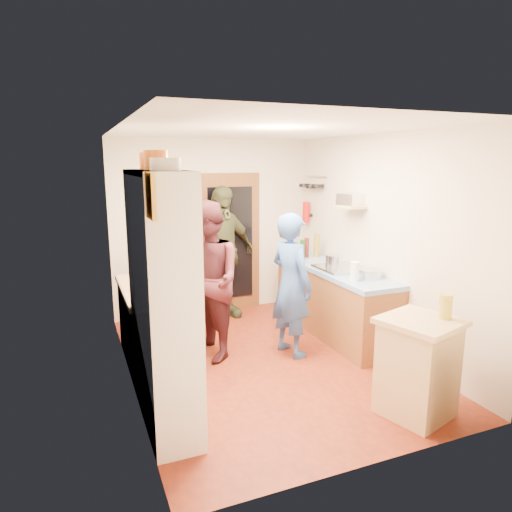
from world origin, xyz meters
TOP-DOWN VIEW (x-y plane):
  - floor at (0.00, 0.00)m, footprint 3.00×4.00m
  - ceiling at (0.00, 0.00)m, footprint 3.00×4.00m
  - wall_back at (0.00, 2.01)m, footprint 3.00×0.02m
  - wall_front at (0.00, -2.01)m, footprint 3.00×0.02m
  - wall_left at (-1.51, 0.00)m, footprint 0.02×4.00m
  - wall_right at (1.51, 0.00)m, footprint 0.02×4.00m
  - door_frame at (0.25, 1.97)m, footprint 0.95×0.06m
  - door_glass at (0.25, 1.94)m, footprint 0.70×0.02m
  - hutch_body at (-1.30, -0.80)m, footprint 0.40×1.20m
  - hutch_top_shelf at (-1.30, -0.80)m, footprint 0.40×1.14m
  - plate_stack at (-1.30, -1.16)m, footprint 0.23×0.23m
  - orange_pot_a at (-1.30, -0.79)m, footprint 0.19×0.19m
  - orange_pot_b at (-1.30, -0.44)m, footprint 0.16×0.16m
  - left_counter_base at (-1.20, 0.45)m, footprint 0.60×1.40m
  - left_counter_top at (-1.20, 0.45)m, footprint 0.64×1.44m
  - toaster at (-1.15, 0.04)m, footprint 0.25×0.17m
  - kettle at (-1.25, 0.37)m, footprint 0.20×0.20m
  - orange_bowl at (-1.12, 0.64)m, footprint 0.24×0.24m
  - chopping_board at (-1.18, 0.92)m, footprint 0.30×0.23m
  - right_counter_base at (1.20, 0.50)m, footprint 0.60×2.20m
  - right_counter_top at (1.20, 0.50)m, footprint 0.62×2.22m
  - hob at (1.20, 0.35)m, footprint 0.55×0.58m
  - pot_on_hob at (1.15, 0.44)m, footprint 0.22×0.22m
  - bottle_a at (1.05, 1.12)m, footprint 0.08×0.08m
  - bottle_b at (1.18, 1.24)m, footprint 0.09×0.09m
  - bottle_c at (1.31, 1.17)m, footprint 0.11×0.11m
  - paper_towel at (1.05, -0.18)m, footprint 0.10×0.10m
  - mixing_bowl at (1.30, -0.13)m, footprint 0.29×0.29m
  - island_base at (0.82, -1.55)m, footprint 0.69×0.69m
  - island_top at (0.82, -1.55)m, footprint 0.77×0.77m
  - cutting_board at (0.75, -1.51)m, footprint 0.42×0.37m
  - oil_jar at (1.02, -1.61)m, footprint 0.14×0.14m
  - pan_rail at (1.46, 1.52)m, footprint 0.02×0.65m
  - pan_hang_a at (1.40, 1.35)m, footprint 0.18×0.18m
  - pan_hang_b at (1.40, 1.55)m, footprint 0.16×0.16m
  - pan_hang_c at (1.40, 1.75)m, footprint 0.17×0.17m
  - wall_shelf at (1.37, 0.45)m, footprint 0.26×0.42m
  - radio at (1.37, 0.45)m, footprint 0.26×0.33m
  - ext_bracket at (1.47, 1.70)m, footprint 0.06×0.10m
  - fire_extinguisher at (1.41, 1.70)m, footprint 0.11×0.11m
  - picture_frame at (-1.48, -1.55)m, footprint 0.03×0.25m
  - person_hob at (0.41, 0.09)m, footprint 0.55×0.70m
  - person_left at (-0.55, 0.41)m, footprint 0.83×0.99m
  - person_back at (0.03, 1.66)m, footprint 1.23×0.79m

SIDE VIEW (x-z plane):
  - floor at x=0.00m, z-range -0.02..0.00m
  - right_counter_base at x=1.20m, z-range 0.00..0.84m
  - left_counter_base at x=-1.20m, z-range 0.00..0.85m
  - island_base at x=0.82m, z-range 0.00..0.86m
  - person_hob at x=0.41m, z-range 0.00..1.70m
  - right_counter_top at x=1.20m, z-range 0.84..0.90m
  - left_counter_top at x=-1.20m, z-range 0.85..0.90m
  - island_top at x=0.82m, z-range 0.86..0.91m
  - cutting_board at x=0.75m, z-range 0.89..0.91m
  - chopping_board at x=-1.18m, z-range 0.90..0.92m
  - hob at x=1.20m, z-range 0.90..0.94m
  - person_left at x=-0.55m, z-range 0.00..1.84m
  - orange_bowl at x=-1.12m, z-range 0.90..0.99m
  - mixing_bowl at x=1.30m, z-range 0.90..1.00m
  - person_back at x=0.03m, z-range 0.00..1.94m
  - kettle at x=-1.25m, z-range 0.90..1.08m
  - toaster at x=-1.15m, z-range 0.90..1.09m
  - paper_towel at x=1.05m, z-range 0.90..1.13m
  - pot_on_hob at x=1.15m, z-range 0.94..1.09m
  - oil_jar at x=1.02m, z-range 0.91..1.13m
  - bottle_b at x=1.18m, z-range 0.90..1.18m
  - bottle_a at x=1.05m, z-range 0.90..1.18m
  - door_frame at x=0.25m, z-range 0.00..2.10m
  - door_glass at x=0.25m, z-range 0.20..1.90m
  - bottle_c at x=1.31m, z-range 0.90..1.24m
  - hutch_body at x=-1.30m, z-range 0.00..2.20m
  - wall_back at x=0.00m, z-range 0.00..2.60m
  - wall_front at x=0.00m, z-range 0.00..2.60m
  - wall_left at x=-1.51m, z-range 0.00..2.60m
  - wall_right at x=1.51m, z-range 0.00..2.60m
  - ext_bracket at x=1.47m, z-range 1.43..1.47m
  - fire_extinguisher at x=1.41m, z-range 1.34..1.66m
  - wall_shelf at x=1.37m, z-range 1.69..1.71m
  - radio at x=1.37m, z-range 1.72..1.86m
  - pan_hang_b at x=1.40m, z-range 1.88..1.92m
  - pan_hang_c at x=1.40m, z-range 1.89..1.93m
  - pan_hang_a at x=1.40m, z-range 1.90..1.94m
  - pan_rail at x=1.46m, z-range 2.04..2.06m
  - picture_frame at x=-1.48m, z-range 1.90..2.20m
  - hutch_top_shelf at x=-1.30m, z-range 2.16..2.20m
  - plate_stack at x=-1.30m, z-range 2.20..2.29m
  - orange_pot_b at x=-1.30m, z-range 2.20..2.35m
  - orange_pot_a at x=-1.30m, z-range 2.20..2.36m
  - ceiling at x=0.00m, z-range 2.60..2.62m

